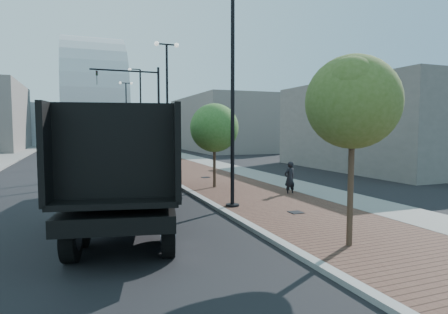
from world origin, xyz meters
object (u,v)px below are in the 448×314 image
object	(u,v)px
dark_car_mid	(77,159)
pedestrian	(290,179)
white_sedan	(94,191)
dump_truck	(139,166)

from	to	relation	value
dark_car_mid	pedestrian	bearing A→B (deg)	-80.52
white_sedan	pedestrian	bearing A→B (deg)	13.03
pedestrian	white_sedan	bearing A→B (deg)	-13.98
dark_car_mid	pedestrian	size ratio (longest dim) A/B	2.66
dump_truck	dark_car_mid	bearing A→B (deg)	110.02
white_sedan	dark_car_mid	bearing A→B (deg)	108.97
white_sedan	pedestrian	size ratio (longest dim) A/B	2.51
dump_truck	dark_car_mid	size ratio (longest dim) A/B	3.16
white_sedan	dump_truck	bearing A→B (deg)	26.82
dark_car_mid	pedestrian	distance (m)	21.95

